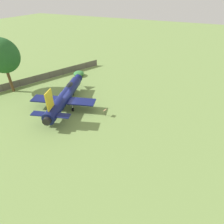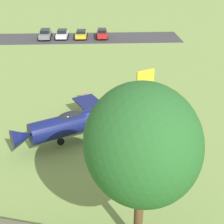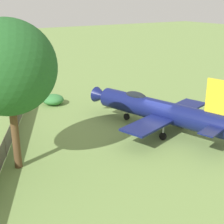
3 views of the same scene
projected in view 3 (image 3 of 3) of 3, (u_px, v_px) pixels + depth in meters
ground_plane at (160, 130)px, 26.89m from camera, size 200.00×200.00×0.00m
display_jet at (158, 110)px, 26.54m from camera, size 10.16×13.88×5.10m
shade_tree at (8, 68)px, 18.78m from camera, size 5.90×5.43×9.51m
perimeter_fence at (12, 130)px, 24.95m from camera, size 12.74×27.81×1.45m
shrub_near_fence at (53, 100)px, 33.22m from camera, size 2.19×2.34×1.05m
info_plaque at (215, 105)px, 30.34m from camera, size 0.43×0.62×1.14m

